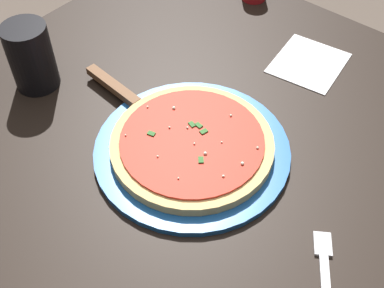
{
  "coord_description": "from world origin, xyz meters",
  "views": [
    {
      "loc": [
        -0.31,
        0.42,
        1.35
      ],
      "look_at": [
        0.02,
        0.02,
        0.77
      ],
      "focal_mm": 46.22,
      "sensor_mm": 36.0,
      "label": 1
    }
  ],
  "objects_px": {
    "napkin_loose_left": "(309,63)",
    "fork": "(326,287)",
    "cup_tall_drink": "(31,57)",
    "pizza": "(192,144)",
    "pizza_server": "(128,98)",
    "serving_plate": "(192,150)"
  },
  "relations": [
    {
      "from": "napkin_loose_left",
      "to": "fork",
      "type": "bearing_deg",
      "value": 123.65
    },
    {
      "from": "serving_plate",
      "to": "pizza_server",
      "type": "xyz_separation_m",
      "value": [
        0.15,
        -0.01,
        0.01
      ]
    },
    {
      "from": "pizza_server",
      "to": "napkin_loose_left",
      "type": "xyz_separation_m",
      "value": [
        -0.18,
        -0.3,
        -0.01
      ]
    },
    {
      "from": "pizza_server",
      "to": "cup_tall_drink",
      "type": "relative_size",
      "value": 1.84
    },
    {
      "from": "fork",
      "to": "pizza",
      "type": "bearing_deg",
      "value": -13.37
    },
    {
      "from": "pizza_server",
      "to": "napkin_loose_left",
      "type": "bearing_deg",
      "value": -121.52
    },
    {
      "from": "pizza",
      "to": "pizza_server",
      "type": "distance_m",
      "value": 0.16
    },
    {
      "from": "cup_tall_drink",
      "to": "napkin_loose_left",
      "type": "relative_size",
      "value": 0.89
    },
    {
      "from": "serving_plate",
      "to": "pizza_server",
      "type": "relative_size",
      "value": 1.39
    },
    {
      "from": "cup_tall_drink",
      "to": "fork",
      "type": "distance_m",
      "value": 0.6
    },
    {
      "from": "napkin_loose_left",
      "to": "serving_plate",
      "type": "bearing_deg",
      "value": 84.92
    },
    {
      "from": "serving_plate",
      "to": "napkin_loose_left",
      "type": "distance_m",
      "value": 0.31
    },
    {
      "from": "serving_plate",
      "to": "pizza_server",
      "type": "height_order",
      "value": "pizza_server"
    },
    {
      "from": "pizza",
      "to": "pizza_server",
      "type": "bearing_deg",
      "value": -5.1
    },
    {
      "from": "serving_plate",
      "to": "napkin_loose_left",
      "type": "height_order",
      "value": "serving_plate"
    },
    {
      "from": "cup_tall_drink",
      "to": "napkin_loose_left",
      "type": "xyz_separation_m",
      "value": [
        -0.35,
        -0.36,
        -0.06
      ]
    },
    {
      "from": "pizza_server",
      "to": "napkin_loose_left",
      "type": "relative_size",
      "value": 1.64
    },
    {
      "from": "pizza",
      "to": "napkin_loose_left",
      "type": "bearing_deg",
      "value": -95.08
    },
    {
      "from": "pizza",
      "to": "napkin_loose_left",
      "type": "distance_m",
      "value": 0.31
    },
    {
      "from": "cup_tall_drink",
      "to": "fork",
      "type": "bearing_deg",
      "value": 178.54
    },
    {
      "from": "pizza",
      "to": "cup_tall_drink",
      "type": "relative_size",
      "value": 2.12
    },
    {
      "from": "pizza",
      "to": "cup_tall_drink",
      "type": "distance_m",
      "value": 0.33
    }
  ]
}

